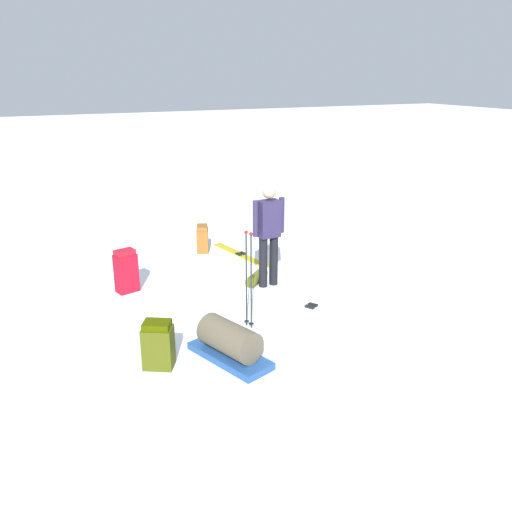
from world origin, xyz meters
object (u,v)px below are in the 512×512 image
object	(u,v)px
skier_standing	(269,230)
ski_poles_planted_near	(249,275)
gear_sled	(230,343)
ski_pair_far	(241,255)
ski_pair_near	(311,307)
backpack_bright	(203,239)
backpack_large_dark	(158,345)
sleeping_mat_rolled	(257,277)
backpack_small_spare	(126,271)

from	to	relation	value
skier_standing	ski_poles_planted_near	world-z (taller)	skier_standing
ski_poles_planted_near	gear_sled	bearing A→B (deg)	-39.45
ski_pair_far	ski_pair_near	bearing A→B (deg)	-0.20
skier_standing	ski_poles_planted_near	distance (m)	1.56
backpack_bright	ski_poles_planted_near	size ratio (longest dim) A/B	0.38
backpack_large_dark	backpack_bright	xyz separation A→B (m)	(-3.89, 1.96, -0.03)
ski_poles_planted_near	backpack_bright	bearing A→B (deg)	171.00
ski_pair_far	ski_poles_planted_near	xyz separation A→B (m)	(2.83, -1.11, 0.76)
skier_standing	sleeping_mat_rolled	distance (m)	0.90
ski_pair_near	backpack_small_spare	bearing A→B (deg)	-127.69
backpack_bright	sleeping_mat_rolled	xyz separation A→B (m)	(1.93, 0.27, -0.17)
backpack_small_spare	ski_poles_planted_near	bearing A→B (deg)	32.50
ski_pair_far	backpack_small_spare	bearing A→B (deg)	-70.38
ski_pair_near	backpack_small_spare	distance (m)	3.01
sleeping_mat_rolled	backpack_small_spare	bearing A→B (deg)	-104.70
ski_pair_far	backpack_bright	distance (m)	0.83
ski_pair_far	sleeping_mat_rolled	xyz separation A→B (m)	(1.39, -0.31, 0.08)
ski_pair_far	sleeping_mat_rolled	world-z (taller)	sleeping_mat_rolled
backpack_small_spare	ski_pair_near	bearing A→B (deg)	52.31
ski_pair_near	backpack_large_dark	xyz separation A→B (m)	(0.66, -2.53, 0.28)
backpack_large_dark	sleeping_mat_rolled	distance (m)	2.97
gear_sled	sleeping_mat_rolled	bearing A→B (deg)	147.20
skier_standing	backpack_small_spare	world-z (taller)	skier_standing
ski_pair_far	backpack_small_spare	world-z (taller)	backpack_small_spare
ski_pair_near	backpack_small_spare	xyz separation A→B (m)	(-1.83, -2.37, 0.34)
ski_poles_planted_near	sleeping_mat_rolled	world-z (taller)	ski_poles_planted_near
backpack_small_spare	gear_sled	world-z (taller)	backpack_small_spare
ski_poles_planted_near	backpack_large_dark	bearing A→B (deg)	-70.27
backpack_bright	ski_pair_near	bearing A→B (deg)	10.04
ski_pair_near	sleeping_mat_rolled	world-z (taller)	sleeping_mat_rolled
backpack_large_dark	sleeping_mat_rolled	xyz separation A→B (m)	(-1.95, 2.23, -0.20)
backpack_large_dark	backpack_bright	size ratio (longest dim) A/B	1.12
backpack_bright	gear_sled	size ratio (longest dim) A/B	0.43
backpack_bright	sleeping_mat_rolled	size ratio (longest dim) A/B	0.97
ski_poles_planted_near	ski_pair_far	bearing A→B (deg)	158.50
sleeping_mat_rolled	gear_sled	bearing A→B (deg)	-32.80
backpack_small_spare	gear_sled	distance (m)	2.78
skier_standing	ski_pair_near	xyz separation A→B (m)	(1.09, 0.18, -0.94)
ski_poles_planted_near	gear_sled	size ratio (longest dim) A/B	1.13
ski_pair_near	backpack_bright	bearing A→B (deg)	-169.96
ski_pair_near	ski_pair_far	world-z (taller)	same
ski_poles_planted_near	sleeping_mat_rolled	size ratio (longest dim) A/B	2.53
backpack_large_dark	gear_sled	xyz separation A→B (m)	(0.20, 0.84, -0.07)
backpack_large_dark	skier_standing	bearing A→B (deg)	126.74
ski_poles_planted_near	gear_sled	xyz separation A→B (m)	(0.71, -0.59, -0.54)
backpack_small_spare	gear_sled	xyz separation A→B (m)	(2.69, 0.68, -0.12)
ski_pair_far	backpack_large_dark	xyz separation A→B (m)	(3.34, -2.54, 0.28)
backpack_bright	ski_pair_far	bearing A→B (deg)	46.74
backpack_bright	backpack_small_spare	world-z (taller)	backpack_small_spare
backpack_large_dark	backpack_bright	bearing A→B (deg)	153.23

